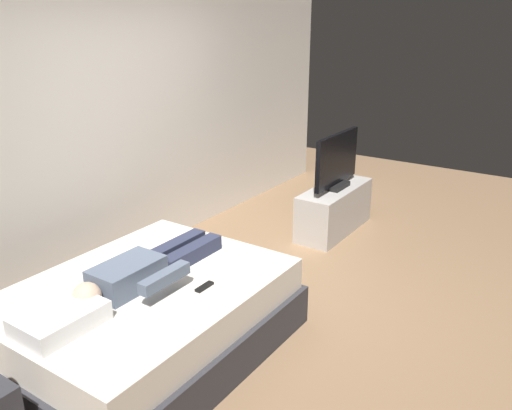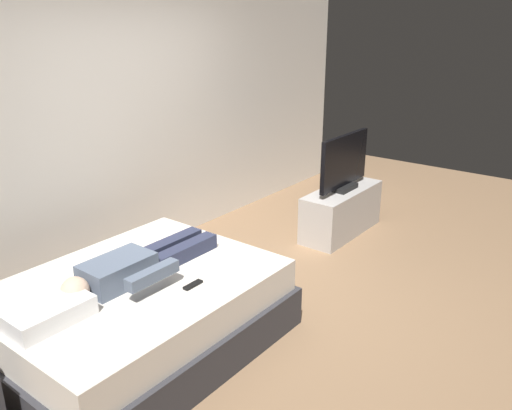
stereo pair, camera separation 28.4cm
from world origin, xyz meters
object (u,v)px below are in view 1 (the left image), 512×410
at_px(bed, 146,318).
at_px(person, 143,270).
at_px(tv_stand, 334,209).
at_px(pillow, 60,319).
at_px(remote, 204,287).
at_px(tv, 337,162).

distance_m(bed, person, 0.36).
height_order(bed, tv_stand, bed).
bearing_deg(pillow, remote, -24.95).
bearing_deg(remote, tv_stand, 6.19).
relative_size(pillow, remote, 3.20).
bearing_deg(bed, pillow, 180.00).
xyz_separation_m(remote, tv, (2.55, 0.28, 0.24)).
xyz_separation_m(person, remote, (0.15, -0.40, -0.07)).
bearing_deg(person, pillow, -178.45).
bearing_deg(tv, remote, -173.81).
xyz_separation_m(tv_stand, tv, (0.00, -0.00, 0.53)).
xyz_separation_m(pillow, tv_stand, (3.38, -0.11, -0.35)).
distance_m(pillow, remote, 0.92).
bearing_deg(bed, tv_stand, -2.30).
bearing_deg(pillow, tv, -1.86).
height_order(bed, person, person).
bearing_deg(tv_stand, person, 177.29).
height_order(person, tv, tv).
bearing_deg(tv_stand, tv, -90.00).
bearing_deg(pillow, tv_stand, -1.86).
distance_m(person, tv, 2.71).
bearing_deg(person, tv, -2.71).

